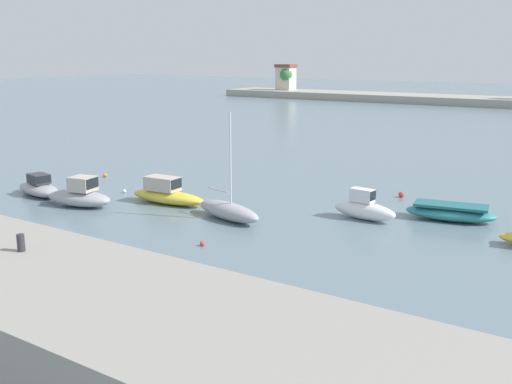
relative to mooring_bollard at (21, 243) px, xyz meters
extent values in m
plane|color=slate|center=(-7.49, 5.65, -3.01)|extent=(400.00, 400.00, 0.00)
cylinder|color=#2D2D33|center=(0.00, 0.00, 0.00)|extent=(0.27, 0.27, 0.61)
ellipsoid|color=#9E9EA3|center=(-16.60, 12.76, -2.57)|extent=(4.89, 2.62, 0.87)
cube|color=#333338|center=(-16.46, 12.73, -1.82)|extent=(1.67, 1.33, 0.63)
cube|color=black|center=(-15.73, 12.58, -1.76)|extent=(0.27, 0.95, 0.44)
ellipsoid|color=#9E9EA3|center=(-11.98, 12.32, -2.50)|extent=(4.84, 2.71, 1.03)
cube|color=#BCB2A3|center=(-11.62, 12.40, -1.53)|extent=(1.68, 1.59, 0.90)
cube|color=black|center=(-10.92, 12.55, -1.44)|extent=(0.33, 1.18, 0.63)
ellipsoid|color=yellow|center=(-7.79, 15.96, -2.59)|extent=(5.63, 1.95, 0.84)
cube|color=#BCB2A3|center=(-8.20, 15.93, -1.73)|extent=(2.28, 1.35, 0.88)
cube|color=black|center=(-7.10, 16.01, -1.64)|extent=(0.16, 1.08, 0.62)
ellipsoid|color=#9E9EA3|center=(-2.31, 15.06, -2.51)|extent=(5.22, 2.60, 1.00)
cylinder|color=silver|center=(-2.07, 15.00, 0.60)|extent=(0.10, 0.10, 5.23)
cylinder|color=#B7B7BC|center=(-3.20, 15.29, -1.40)|extent=(1.80, 0.52, 0.08)
ellipsoid|color=white|center=(4.23, 19.48, -2.49)|extent=(4.02, 1.49, 1.03)
cube|color=silver|center=(4.05, 19.50, -1.60)|extent=(1.42, 0.81, 0.76)
cube|color=black|center=(4.73, 19.44, -1.52)|extent=(0.14, 0.62, 0.53)
ellipsoid|color=teal|center=(8.44, 22.06, -2.61)|extent=(5.31, 2.74, 0.80)
cube|color=#226367|center=(8.44, 22.06, -2.13)|extent=(4.27, 2.26, 0.15)
sphere|color=orange|center=(-17.71, 19.63, -2.86)|extent=(0.30, 0.30, 0.30)
sphere|color=red|center=(-0.45, 10.35, -2.89)|extent=(0.25, 0.25, 0.25)
sphere|color=white|center=(-12.35, 16.53, -2.88)|extent=(0.26, 0.26, 0.26)
sphere|color=red|center=(4.05, 25.97, -2.82)|extent=(0.38, 0.38, 0.38)
cube|color=#9E998C|center=(-7.49, 107.40, -2.26)|extent=(119.09, 11.44, 1.51)
cube|color=beige|center=(-54.33, 107.58, 1.05)|extent=(3.75, 3.22, 5.11)
cube|color=brown|center=(-54.33, 107.58, 3.95)|extent=(4.13, 3.54, 0.70)
cylinder|color=brown|center=(-53.60, 106.41, -0.31)|extent=(0.36, 0.36, 2.39)
sphere|color=#387A3D|center=(-53.60, 106.41, 2.01)|extent=(2.81, 2.81, 2.81)
camera|label=1|loc=(17.63, -11.72, 6.29)|focal=41.80mm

